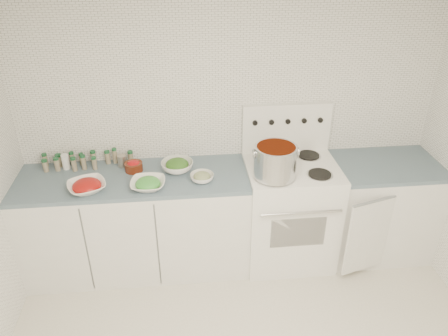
{
  "coord_description": "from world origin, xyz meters",
  "views": [
    {
      "loc": [
        -0.4,
        -1.87,
        2.69
      ],
      "look_at": [
        -0.09,
        1.14,
        0.97
      ],
      "focal_mm": 35.0,
      "sensor_mm": 36.0,
      "label": 1
    }
  ],
  "objects_px": {
    "stove": "(288,209)",
    "bowl_tomato": "(87,186)",
    "stock_pot": "(275,160)",
    "bowl_snowpea": "(148,184)"
  },
  "relations": [
    {
      "from": "stock_pot",
      "to": "bowl_tomato",
      "type": "height_order",
      "value": "stock_pot"
    },
    {
      "from": "stove",
      "to": "bowl_tomato",
      "type": "bearing_deg",
      "value": -174.27
    },
    {
      "from": "bowl_tomato",
      "to": "stock_pot",
      "type": "bearing_deg",
      "value": -0.03
    },
    {
      "from": "stock_pot",
      "to": "bowl_snowpea",
      "type": "bearing_deg",
      "value": -179.51
    },
    {
      "from": "stove",
      "to": "stock_pot",
      "type": "height_order",
      "value": "stove"
    },
    {
      "from": "stove",
      "to": "bowl_tomato",
      "type": "relative_size",
      "value": 3.75
    },
    {
      "from": "stock_pot",
      "to": "bowl_snowpea",
      "type": "relative_size",
      "value": 1.24
    },
    {
      "from": "stove",
      "to": "stock_pot",
      "type": "relative_size",
      "value": 3.86
    },
    {
      "from": "stove",
      "to": "bowl_tomato",
      "type": "distance_m",
      "value": 1.7
    },
    {
      "from": "stove",
      "to": "bowl_tomato",
      "type": "height_order",
      "value": "stove"
    }
  ]
}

